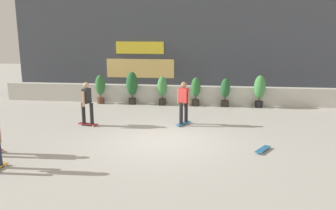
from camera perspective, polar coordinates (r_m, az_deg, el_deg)
name	(u,v)px	position (r m, az deg, el deg)	size (l,w,h in m)	color
ground_plane	(163,141)	(11.65, -0.89, -5.91)	(48.00, 48.00, 0.00)	#B2AFA8
planter_wall	(179,95)	(17.32, 1.78, 1.73)	(18.00, 0.40, 0.90)	beige
building_backdrop	(185,36)	(21.01, 2.81, 11.29)	(20.00, 2.08, 6.50)	#424751
potted_plant_0	(100,87)	(17.59, -11.11, 2.92)	(0.48, 0.48, 1.44)	brown
potted_plant_1	(132,85)	(17.14, -5.95, 3.25)	(0.57, 0.57, 1.61)	#2D2823
potted_plant_2	(162,89)	(16.90, -0.96, 2.72)	(0.47, 0.47, 1.42)	#2D2823
potted_plant_3	(196,90)	(16.76, 4.60, 2.53)	(0.46, 0.46, 1.39)	#2D2823
potted_plant_4	(225,91)	(16.77, 9.44, 2.34)	(0.45, 0.45, 1.37)	#2D2823
potted_plant_5	(260,89)	(16.90, 14.89, 2.60)	(0.53, 0.53, 1.54)	black
skater_foreground	(87,102)	(13.56, -13.21, 0.51)	(0.82, 0.55, 1.70)	maroon
skater_far_right	(184,101)	(13.32, 2.61, 0.62)	(0.55, 0.80, 1.70)	#266699
skateboard_near_camera	(263,149)	(11.06, 15.36, -7.05)	(0.58, 0.79, 0.08)	#266699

